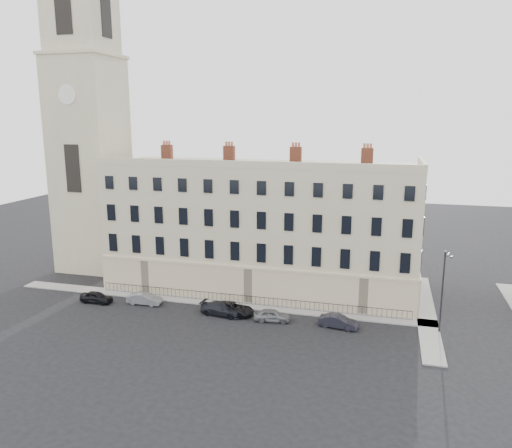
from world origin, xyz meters
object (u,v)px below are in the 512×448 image
Objects in this scene: car_e at (272,315)px; car_f at (338,321)px; car_d at (233,309)px; streetlamp at (443,289)px; car_b at (145,299)px; car_a at (96,297)px; car_c at (222,309)px.

car_f reaches higher than car_e.
car_e is 6.66m from car_f.
streetlamp is (20.58, 0.64, 3.88)m from car_d.
car_d is at bearing 73.29° from car_e.
car_d is (10.35, -0.23, -0.01)m from car_b.
car_f is (11.04, -0.57, 0.01)m from car_d.
car_e is 16.71m from streetlamp.
car_a is 0.95× the size of car_b.
car_f reaches higher than car_d.
streetlamp is at bearing -92.80° from car_e.
car_e is (14.74, -0.94, -0.01)m from car_b.
car_a reaches higher than car_e.
car_b reaches higher than car_d.
car_b is 0.48× the size of streetlamp.
car_b and car_f have the same top height.
streetlamp reaches higher than car_a.
car_b is at bearing -79.51° from car_a.
car_a is 0.82× the size of car_d.
car_c is at bearing -160.77° from streetlamp.
car_f is at bearing -83.34° from car_d.
car_e is at bearing -85.23° from car_c.
car_d is at bearing -59.31° from car_c.
streetlamp reaches higher than car_c.
car_d is 11.06m from car_f.
car_b is 10.35m from car_d.
car_a is at bearing -161.65° from streetlamp.
car_b is 9.27m from car_c.
car_e is at bearing -89.52° from car_d.
car_f is at bearing -156.49° from streetlamp.
car_a is 14.69m from car_c.
car_b is at bearing 95.95° from car_f.
car_b is 0.86× the size of car_d.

